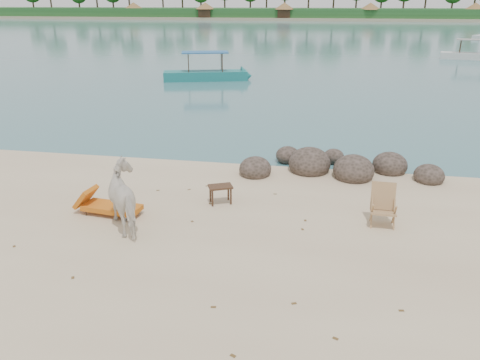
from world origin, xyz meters
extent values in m
plane|color=#326065|center=(0.00, 90.00, 0.00)|extent=(400.00, 400.00, 0.00)
cube|color=tan|center=(0.00, 170.00, 0.00)|extent=(420.00, 90.00, 1.40)
cube|color=#1E4C1E|center=(0.00, 135.00, 1.90)|extent=(420.00, 18.00, 2.40)
ellipsoid|color=#2C251D|center=(0.60, 5.08, 0.18)|extent=(1.04, 1.14, 0.78)
ellipsoid|color=#2C251D|center=(2.30, 5.78, 0.24)|extent=(1.38, 1.51, 1.03)
ellipsoid|color=#2C251D|center=(3.70, 5.38, 0.23)|extent=(1.29, 1.42, 0.97)
ellipsoid|color=#2C251D|center=(4.90, 6.18, 0.20)|extent=(1.12, 1.24, 0.84)
ellipsoid|color=#2C251D|center=(6.00, 5.48, 0.16)|extent=(0.93, 1.02, 0.70)
ellipsoid|color=#2C251D|center=(1.50, 6.78, 0.15)|extent=(0.83, 0.92, 0.62)
ellipsoid|color=#2C251D|center=(3.10, 6.98, 0.13)|extent=(0.72, 0.79, 0.54)
imported|color=white|center=(-1.89, 0.84, 0.79)|extent=(1.86, 1.99, 1.59)
plane|color=brown|center=(-0.68, 3.80, 0.01)|extent=(0.14, 0.14, 0.00)
plane|color=brown|center=(-1.13, 3.42, 0.01)|extent=(0.14, 0.14, 0.00)
plane|color=brown|center=(2.34, -1.62, 0.01)|extent=(0.13, 0.13, 0.00)
plane|color=brown|center=(1.49, -3.16, 0.01)|extent=(0.13, 0.13, 0.00)
plane|color=brown|center=(2.33, 1.43, 0.01)|extent=(0.13, 0.13, 0.00)
plane|color=brown|center=(-3.83, 2.36, 0.01)|extent=(0.12, 0.12, 0.00)
plane|color=brown|center=(1.42, 3.54, 0.01)|extent=(0.10, 0.10, 0.00)
plane|color=brown|center=(0.89, -1.99, 0.01)|extent=(0.12, 0.12, 0.00)
plane|color=brown|center=(3.09, -2.46, 0.01)|extent=(0.13, 0.13, 0.00)
plane|color=brown|center=(2.37, 1.94, 0.01)|extent=(0.12, 0.12, 0.00)
plane|color=brown|center=(4.27, -1.48, 0.01)|extent=(0.12, 0.12, 0.00)
plane|color=brown|center=(-2.14, -1.55, 0.01)|extent=(0.13, 0.13, 0.00)
plane|color=brown|center=(-0.26, 2.55, 0.01)|extent=(0.11, 0.11, 0.00)
plane|color=brown|center=(-4.11, -0.60, 0.01)|extent=(0.14, 0.14, 0.00)
plane|color=brown|center=(-0.46, 1.37, 0.01)|extent=(0.14, 0.14, 0.00)
plane|color=brown|center=(-2.02, 3.20, 0.01)|extent=(0.13, 0.13, 0.00)
camera|label=1|loc=(2.65, -8.93, 5.28)|focal=35.00mm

